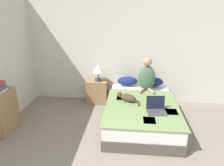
{
  "coord_description": "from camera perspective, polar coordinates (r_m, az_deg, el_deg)",
  "views": [
    {
      "loc": [
        0.13,
        -1.08,
        2.2
      ],
      "look_at": [
        -0.23,
        2.67,
        0.82
      ],
      "focal_mm": 32.0,
      "sensor_mm": 36.0,
      "label": 1
    }
  ],
  "objects": [
    {
      "name": "wall_back",
      "position": [
        4.88,
        3.95,
        9.11
      ],
      "size": [
        5.71,
        0.05,
        2.55
      ],
      "color": "beige",
      "rests_on": "ground_plane"
    },
    {
      "name": "bookshelf",
      "position": [
        4.29,
        -28.39,
        -7.22
      ],
      "size": [
        0.24,
        0.58,
        0.81
      ],
      "color": "#99754C",
      "rests_on": "ground_plane"
    },
    {
      "name": "cat_tabby",
      "position": [
        4.02,
        4.34,
        -4.14
      ],
      "size": [
        0.46,
        0.36,
        0.17
      ],
      "rotation": [
        0.0,
        0.0,
        2.67
      ],
      "color": "#473828",
      "rests_on": "bed"
    },
    {
      "name": "pillow_far",
      "position": [
        4.89,
        11.61,
        0.33
      ],
      "size": [
        0.49,
        0.22,
        0.22
      ],
      "color": "navy",
      "rests_on": "bed"
    },
    {
      "name": "laptop_open",
      "position": [
        3.72,
        12.53,
        -7.2
      ],
      "size": [
        0.37,
        0.34,
        0.26
      ],
      "rotation": [
        0.0,
        0.0,
        0.11
      ],
      "color": "#424247",
      "rests_on": "bed"
    },
    {
      "name": "person_sitting",
      "position": [
        4.55,
        9.88,
        1.87
      ],
      "size": [
        0.39,
        0.38,
        0.77
      ],
      "color": "#476B4C",
      "rests_on": "bed"
    },
    {
      "name": "table_lamp",
      "position": [
        4.79,
        -4.02,
        3.83
      ],
      "size": [
        0.27,
        0.27,
        0.41
      ],
      "color": "#38383D",
      "rests_on": "nightstand"
    },
    {
      "name": "bed",
      "position": [
        4.18,
        8.25,
        -8.2
      ],
      "size": [
        1.4,
        2.06,
        0.47
      ],
      "color": "#4C4742",
      "rests_on": "ground_plane"
    },
    {
      "name": "nightstand",
      "position": [
        4.99,
        -4.26,
        -2.47
      ],
      "size": [
        0.5,
        0.36,
        0.58
      ],
      "color": "#937047",
      "rests_on": "ground_plane"
    },
    {
      "name": "pillow_near",
      "position": [
        4.86,
        4.45,
        0.57
      ],
      "size": [
        0.49,
        0.22,
        0.22
      ],
      "color": "navy",
      "rests_on": "bed"
    }
  ]
}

